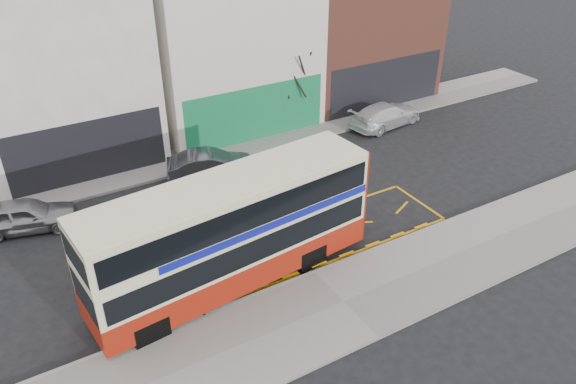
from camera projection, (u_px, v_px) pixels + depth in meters
ground at (309, 269)px, 21.69m from camera, size 120.00×120.00×0.00m
pavement at (343, 303)px, 19.95m from camera, size 40.00×4.00×0.15m
kerb at (314, 273)px, 21.37m from camera, size 40.00×0.15×0.15m
far_pavement at (199, 155)px, 29.78m from camera, size 50.00×3.00×0.15m
road_markings at (288, 248)px, 22.87m from camera, size 14.00×3.40×0.01m
terrace_left at (55, 54)px, 27.63m from camera, size 8.00×8.01×11.80m
terrace_green_shop at (222, 34)px, 31.65m from camera, size 9.00×8.01×11.30m
terrace_right at (351, 22)px, 35.80m from camera, size 9.00×8.01×10.30m
double_decker_bus at (232, 231)px, 19.96m from camera, size 10.94×3.55×4.29m
bus_stop_post at (201, 272)px, 18.44m from camera, size 0.76×0.13×3.05m
car_silver at (25, 215)px, 23.64m from camera, size 4.42×2.72×1.41m
car_grey at (211, 165)px, 27.44m from camera, size 4.51×2.76×1.40m
car_white at (386, 115)px, 32.80m from camera, size 4.94×2.56×1.37m
street_tree_right at (294, 61)px, 30.92m from camera, size 2.70×2.70×5.82m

